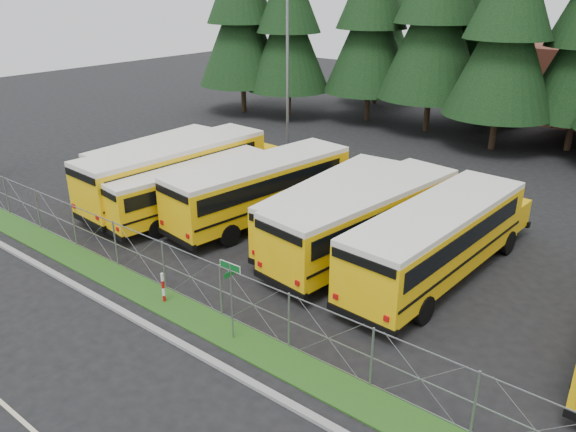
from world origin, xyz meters
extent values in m
plane|color=black|center=(0.00, 0.00, 0.00)|extent=(120.00, 120.00, 0.00)
cube|color=gray|center=(0.00, -3.10, 0.06)|extent=(50.00, 0.25, 0.12)
cube|color=#214814|center=(0.00, -1.70, 0.03)|extent=(50.00, 1.40, 0.06)
cylinder|color=gray|center=(0.29, -1.78, 1.40)|extent=(0.06, 0.06, 2.80)
cube|color=#0C5A1E|center=(0.29, -1.78, 2.68)|extent=(0.80, 0.05, 0.22)
cube|color=white|center=(0.29, -1.78, 2.68)|extent=(0.84, 0.04, 0.26)
cube|color=#0C5A1E|center=(0.29, -1.78, 2.44)|extent=(0.04, 0.55, 0.18)
cylinder|color=#B20C0C|center=(-3.26, -1.69, 0.60)|extent=(0.11, 0.11, 1.20)
cylinder|color=gray|center=(-11.91, 16.36, 5.00)|extent=(0.20, 0.20, 10.00)
camera|label=1|loc=(11.30, -12.72, 10.83)|focal=35.00mm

